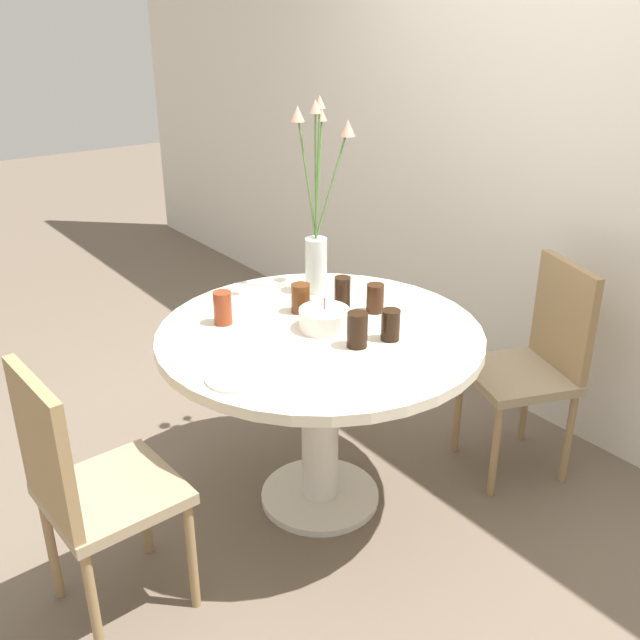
% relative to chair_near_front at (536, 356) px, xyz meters
% --- Properties ---
extents(ground_plane, '(16.00, 16.00, 0.00)m').
position_rel_chair_near_front_xyz_m(ground_plane, '(-0.34, -0.88, -0.53)').
color(ground_plane, '#6B5B4C').
extents(wall_back, '(8.00, 0.05, 2.60)m').
position_rel_chair_near_front_xyz_m(wall_back, '(-0.34, 0.40, 0.77)').
color(wall_back, silver).
rests_on(wall_back, ground_plane).
extents(dining_table, '(1.21, 1.21, 0.77)m').
position_rel_chair_near_front_xyz_m(dining_table, '(-0.34, -0.88, 0.09)').
color(dining_table, beige).
rests_on(dining_table, ground_plane).
extents(chair_near_front, '(0.52, 0.52, 0.93)m').
position_rel_chair_near_front_xyz_m(chair_near_front, '(0.00, 0.00, 0.00)').
color(chair_near_front, '#9E896B').
rests_on(chair_near_front, ground_plane).
extents(chair_far_back, '(0.42, 0.42, 0.93)m').
position_rel_chair_near_front_xyz_m(chair_far_back, '(-0.30, -1.82, 0.00)').
color(chair_far_back, '#9E896B').
rests_on(chair_far_back, ground_plane).
extents(birthday_cake, '(0.19, 0.19, 0.12)m').
position_rel_chair_near_front_xyz_m(birthday_cake, '(-0.34, -0.86, 0.28)').
color(birthday_cake, white).
rests_on(birthday_cake, dining_table).
extents(flower_vase, '(0.21, 0.26, 0.79)m').
position_rel_chair_near_front_xyz_m(flower_vase, '(-0.67, -0.64, 0.53)').
color(flower_vase, silver).
rests_on(flower_vase, dining_table).
extents(side_plate, '(0.20, 0.20, 0.01)m').
position_rel_chair_near_front_xyz_m(side_plate, '(-0.20, -1.32, 0.24)').
color(side_plate, silver).
rests_on(side_plate, dining_table).
extents(drink_glass_0, '(0.07, 0.07, 0.11)m').
position_rel_chair_near_front_xyz_m(drink_glass_0, '(-0.52, -0.83, 0.30)').
color(drink_glass_0, '#51280F').
rests_on(drink_glass_0, dining_table).
extents(drink_glass_1, '(0.06, 0.06, 0.13)m').
position_rel_chair_near_front_xyz_m(drink_glass_1, '(-0.45, -0.68, 0.31)').
color(drink_glass_1, black).
rests_on(drink_glass_1, dining_table).
extents(drink_glass_2, '(0.07, 0.07, 0.11)m').
position_rel_chair_near_front_xyz_m(drink_glass_2, '(-0.35, -0.60, 0.30)').
color(drink_glass_2, '#33190C').
rests_on(drink_glass_2, dining_table).
extents(drink_glass_3, '(0.07, 0.07, 0.13)m').
position_rel_chair_near_front_xyz_m(drink_glass_3, '(-0.15, -0.85, 0.30)').
color(drink_glass_3, black).
rests_on(drink_glass_3, dining_table).
extents(drink_glass_4, '(0.07, 0.07, 0.11)m').
position_rel_chair_near_front_xyz_m(drink_glass_4, '(-0.12, -0.72, 0.30)').
color(drink_glass_4, black).
rests_on(drink_glass_4, dining_table).
extents(drink_glass_5, '(0.07, 0.07, 0.13)m').
position_rel_chair_near_front_xyz_m(drink_glass_5, '(-0.61, -1.13, 0.30)').
color(drink_glass_5, maroon).
rests_on(drink_glass_5, dining_table).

